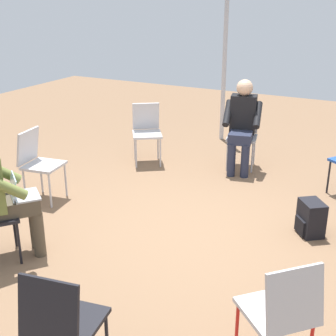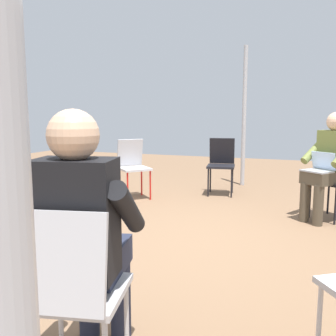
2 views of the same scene
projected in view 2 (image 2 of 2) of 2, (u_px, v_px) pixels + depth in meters
The scene contains 8 objects.
ground_plane at pixel (184, 240), 3.65m from camera, with size 14.00×14.00×0.00m, color brown.
chair_south at pixel (221, 162), 5.67m from camera, with size 0.46×0.49×0.85m.
chair_north at pixel (72, 287), 1.57m from camera, with size 0.48×0.51×0.85m.
chair_southeast at pixel (133, 164), 5.42m from camera, with size 0.59×0.58×0.85m.
person_with_laptop at pixel (329, 161), 4.22m from camera, with size 0.63×0.64×1.24m.
person_in_black at pixel (84, 230), 1.71m from camera, with size 0.57×0.57×1.24m.
backpack_near_laptop_user at pixel (58, 227), 3.55m from camera, with size 0.33×0.34×0.36m.
tent_pole_far at pixel (244, 117), 6.28m from camera, with size 0.07×0.07×2.33m, color #B2B2B7.
Camera 2 is at (-1.11, 3.34, 1.22)m, focal length 40.00 mm.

